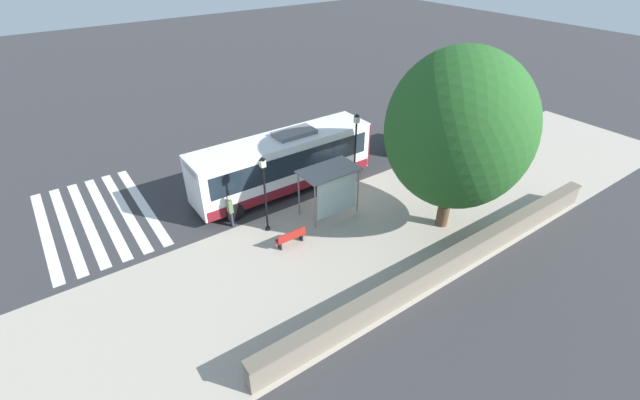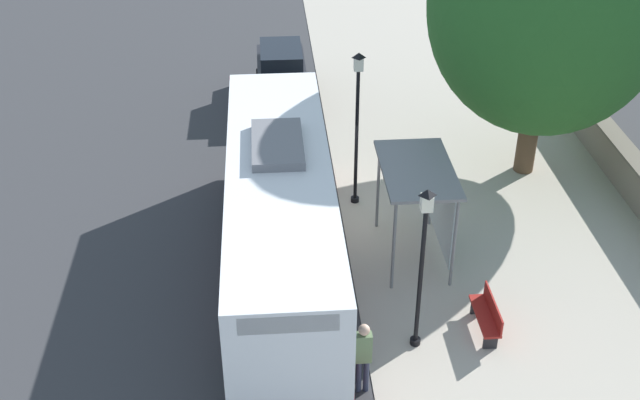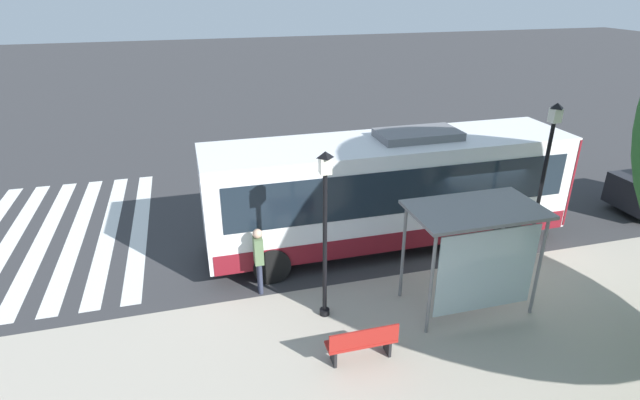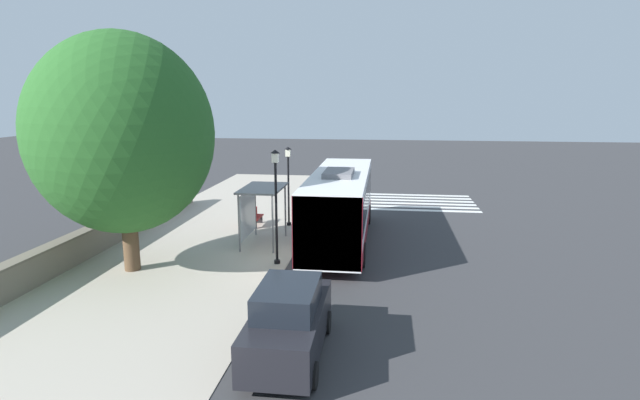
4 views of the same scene
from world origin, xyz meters
TOP-DOWN VIEW (x-y plane):
  - ground_plane at (0.00, 0.00)m, footprint 120.00×120.00m
  - sidewalk_plaza at (-4.50, 0.00)m, footprint 9.00×44.00m
  - crosswalk_stripes at (5.00, 11.99)m, footprint 9.00×5.25m
  - bus at (1.79, 2.32)m, footprint 2.60×10.60m
  - bus_shelter at (-1.81, 1.67)m, footprint 1.77×3.04m
  - pedestrian at (0.24, 6.42)m, footprint 0.34×0.24m
  - bench at (-2.84, 4.77)m, footprint 0.40×1.50m
  - street_lamp_near at (-1.14, 5.09)m, footprint 0.28×0.28m
  - street_lamp_far at (-0.45, -1.01)m, footprint 0.28×0.28m

SIDE VIEW (x-z plane):
  - ground_plane at x=0.00m, z-range 0.00..0.00m
  - crosswalk_stripes at x=5.00m, z-range 0.00..0.01m
  - sidewalk_plaza at x=-4.50m, z-range 0.00..0.02m
  - bench at x=-2.84m, z-range 0.03..0.91m
  - pedestrian at x=0.24m, z-range 0.17..1.97m
  - bus at x=1.79m, z-range 0.07..3.54m
  - bus_shelter at x=-1.81m, z-range 0.87..3.50m
  - street_lamp_near at x=-1.14m, z-range 0.39..4.51m
  - street_lamp_far at x=-0.45m, z-range 0.42..5.02m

